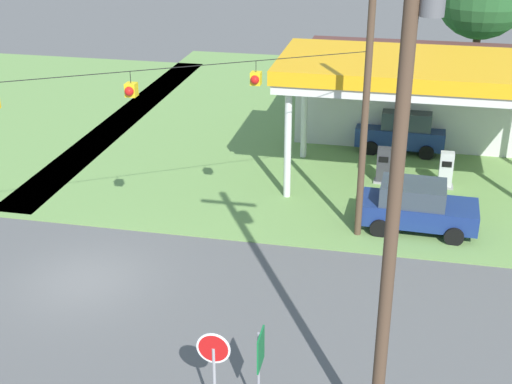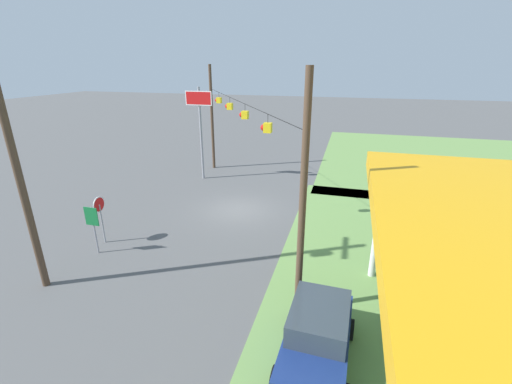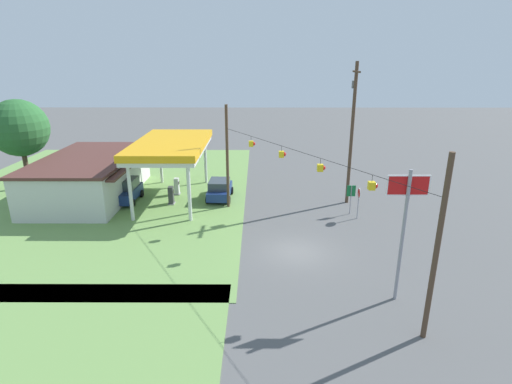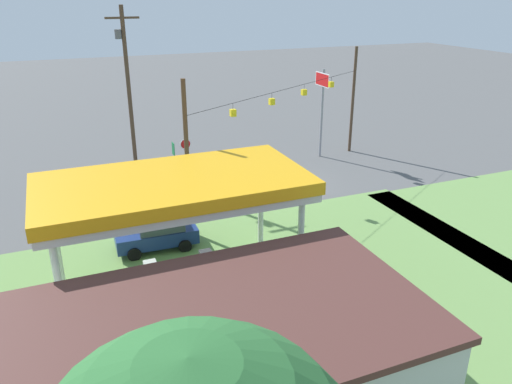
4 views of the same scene
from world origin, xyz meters
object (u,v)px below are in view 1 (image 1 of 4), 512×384
(car_at_pumps_front, at_px, (417,206))
(utility_pole_main, at_px, (398,182))
(gas_station_canopy, at_px, (424,73))
(stop_sign_roadside, at_px, (214,359))
(fuel_pump_near, at_px, (383,166))
(gas_station_store, at_px, (434,93))
(car_at_pumps_rear, at_px, (402,130))
(fuel_pump_far, at_px, (446,171))
(route_sign, at_px, (260,358))

(car_at_pumps_front, height_order, utility_pole_main, utility_pole_main)
(gas_station_canopy, bearing_deg, stop_sign_roadside, -106.27)
(fuel_pump_near, relative_size, stop_sign_roadside, 0.63)
(fuel_pump_near, distance_m, utility_pole_main, 16.33)
(gas_station_store, height_order, stop_sign_roadside, gas_station_store)
(gas_station_store, height_order, car_at_pumps_rear, gas_station_store)
(gas_station_canopy, relative_size, fuel_pump_far, 7.18)
(gas_station_store, distance_m, car_at_pumps_rear, 3.94)
(gas_station_store, relative_size, car_at_pumps_rear, 3.23)
(stop_sign_roadside, bearing_deg, car_at_pumps_front, -112.16)
(gas_station_canopy, bearing_deg, gas_station_store, 84.01)
(car_at_pumps_rear, bearing_deg, fuel_pump_near, 82.17)
(car_at_pumps_front, xyz_separation_m, utility_pole_main, (-0.80, -11.20, 5.61))
(fuel_pump_near, bearing_deg, car_at_pumps_front, -71.21)
(gas_station_store, bearing_deg, route_sign, -100.69)
(gas_station_store, distance_m, car_at_pumps_front, 11.76)
(fuel_pump_far, relative_size, stop_sign_roadside, 0.63)
(gas_station_canopy, height_order, utility_pole_main, utility_pole_main)
(gas_station_canopy, height_order, gas_station_store, gas_station_canopy)
(fuel_pump_near, distance_m, car_at_pumps_front, 4.29)
(fuel_pump_near, relative_size, car_at_pumps_front, 0.37)
(gas_station_canopy, bearing_deg, fuel_pump_far, -0.07)
(car_at_pumps_rear, height_order, stop_sign_roadside, stop_sign_roadside)
(fuel_pump_near, bearing_deg, stop_sign_roadside, -101.79)
(fuel_pump_near, xyz_separation_m, car_at_pumps_front, (1.38, -4.06, 0.17))
(stop_sign_roadside, relative_size, utility_pole_main, 0.21)
(fuel_pump_near, relative_size, fuel_pump_far, 1.00)
(fuel_pump_far, bearing_deg, car_at_pumps_front, -105.99)
(gas_station_store, relative_size, route_sign, 5.51)
(fuel_pump_far, distance_m, utility_pole_main, 16.43)
(route_sign, height_order, utility_pole_main, utility_pole_main)
(gas_station_store, xyz_separation_m, car_at_pumps_front, (-0.69, -11.71, -0.93))
(stop_sign_roadside, relative_size, route_sign, 1.04)
(fuel_pump_far, relative_size, car_at_pumps_front, 0.37)
(car_at_pumps_rear, bearing_deg, fuel_pump_far, 116.30)
(gas_station_store, bearing_deg, stop_sign_roadside, -102.93)
(gas_station_store, distance_m, stop_sign_roadside, 23.53)
(car_at_pumps_rear, bearing_deg, utility_pole_main, 91.24)
(car_at_pumps_front, distance_m, car_at_pumps_rear, 8.16)
(fuel_pump_far, height_order, car_at_pumps_rear, car_at_pumps_rear)
(fuel_pump_far, xyz_separation_m, car_at_pumps_rear, (-1.88, 4.06, 0.27))
(car_at_pumps_front, distance_m, route_sign, 11.45)
(car_at_pumps_front, xyz_separation_m, car_at_pumps_rear, (-0.71, 8.12, 0.09))
(fuel_pump_near, xyz_separation_m, fuel_pump_far, (2.54, 0.00, 0.00))
(stop_sign_roadside, height_order, utility_pole_main, utility_pole_main)
(stop_sign_roadside, bearing_deg, utility_pole_main, -179.55)
(fuel_pump_far, bearing_deg, stop_sign_roadside, -110.57)
(fuel_pump_near, height_order, route_sign, route_sign)
(gas_station_canopy, xyz_separation_m, route_sign, (-3.46, -14.92, -3.09))
(fuel_pump_far, xyz_separation_m, utility_pole_main, (-1.97, -15.26, 5.79))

